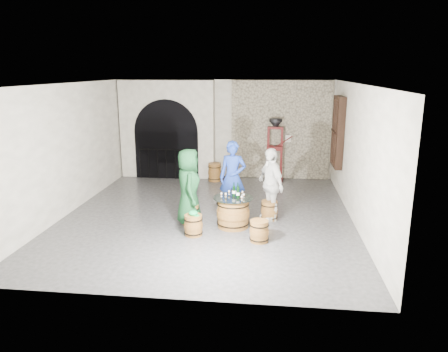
# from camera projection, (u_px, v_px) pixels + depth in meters

# --- Properties ---
(ground) EXTENTS (8.00, 8.00, 0.00)m
(ground) POSITION_uv_depth(u_px,v_px,m) (208.00, 215.00, 10.55)
(ground) COLOR #2E2E30
(ground) RESTS_ON ground
(wall_back) EXTENTS (8.00, 0.00, 8.00)m
(wall_back) POSITION_uv_depth(u_px,v_px,m) (226.00, 129.00, 14.01)
(wall_back) COLOR silver
(wall_back) RESTS_ON ground
(wall_front) EXTENTS (8.00, 0.00, 8.00)m
(wall_front) POSITION_uv_depth(u_px,v_px,m) (167.00, 202.00, 6.31)
(wall_front) COLOR silver
(wall_front) RESTS_ON ground
(wall_left) EXTENTS (0.00, 8.00, 8.00)m
(wall_left) POSITION_uv_depth(u_px,v_px,m) (69.00, 149.00, 10.55)
(wall_left) COLOR silver
(wall_left) RESTS_ON ground
(wall_right) EXTENTS (0.00, 8.00, 8.00)m
(wall_right) POSITION_uv_depth(u_px,v_px,m) (357.00, 155.00, 9.77)
(wall_right) COLOR silver
(wall_right) RESTS_ON ground
(ceiling) EXTENTS (8.00, 8.00, 0.00)m
(ceiling) POSITION_uv_depth(u_px,v_px,m) (207.00, 84.00, 9.77)
(ceiling) COLOR beige
(ceiling) RESTS_ON wall_back
(stone_facing_panel) EXTENTS (3.20, 0.12, 3.18)m
(stone_facing_panel) POSITION_uv_depth(u_px,v_px,m) (281.00, 130.00, 13.76)
(stone_facing_panel) COLOR #AFA58B
(stone_facing_panel) RESTS_ON ground
(arched_opening) EXTENTS (3.10, 0.60, 3.19)m
(arched_opening) POSITION_uv_depth(u_px,v_px,m) (168.00, 130.00, 13.97)
(arched_opening) COLOR silver
(arched_opening) RESTS_ON ground
(shuttered_window) EXTENTS (0.23, 1.10, 2.00)m
(shuttered_window) POSITION_uv_depth(u_px,v_px,m) (338.00, 132.00, 12.05)
(shuttered_window) COLOR black
(shuttered_window) RESTS_ON wall_right
(barrel_table) EXTENTS (0.91, 0.91, 0.71)m
(barrel_table) POSITION_uv_depth(u_px,v_px,m) (233.00, 212.00, 9.68)
(barrel_table) COLOR brown
(barrel_table) RESTS_ON ground
(barrel_stool_left) EXTENTS (0.42, 0.42, 0.46)m
(barrel_stool_left) POSITION_uv_depth(u_px,v_px,m) (191.00, 214.00, 9.92)
(barrel_stool_left) COLOR brown
(barrel_stool_left) RESTS_ON ground
(barrel_stool_far) EXTENTS (0.42, 0.42, 0.46)m
(barrel_stool_far) POSITION_uv_depth(u_px,v_px,m) (233.00, 204.00, 10.70)
(barrel_stool_far) COLOR brown
(barrel_stool_far) RESTS_ON ground
(barrel_stool_right) EXTENTS (0.42, 0.42, 0.46)m
(barrel_stool_right) POSITION_uv_depth(u_px,v_px,m) (269.00, 210.00, 10.19)
(barrel_stool_right) COLOR brown
(barrel_stool_right) RESTS_ON ground
(barrel_stool_near_right) EXTENTS (0.42, 0.42, 0.46)m
(barrel_stool_near_right) POSITION_uv_depth(u_px,v_px,m) (259.00, 231.00, 8.88)
(barrel_stool_near_right) COLOR brown
(barrel_stool_near_right) RESTS_ON ground
(barrel_stool_near_left) EXTENTS (0.42, 0.42, 0.46)m
(barrel_stool_near_left) POSITION_uv_depth(u_px,v_px,m) (193.00, 225.00, 9.22)
(barrel_stool_near_left) COLOR brown
(barrel_stool_near_left) RESTS_ON ground
(green_cap) EXTENTS (0.24, 0.20, 0.11)m
(green_cap) POSITION_uv_depth(u_px,v_px,m) (193.00, 213.00, 9.15)
(green_cap) COLOR #0C8C3E
(green_cap) RESTS_ON barrel_stool_near_left
(person_green) EXTENTS (0.75, 0.98, 1.78)m
(person_green) POSITION_uv_depth(u_px,v_px,m) (189.00, 187.00, 9.76)
(person_green) COLOR #103B1C
(person_green) RESTS_ON ground
(person_blue) EXTENTS (0.70, 0.49, 1.82)m
(person_blue) POSITION_uv_depth(u_px,v_px,m) (233.00, 177.00, 10.55)
(person_blue) COLOR #1B3696
(person_blue) RESTS_ON ground
(person_white) EXTENTS (0.88, 1.10, 1.75)m
(person_white) POSITION_uv_depth(u_px,v_px,m) (270.00, 184.00, 10.04)
(person_white) COLOR silver
(person_white) RESTS_ON ground
(wine_bottle_left) EXTENTS (0.08, 0.08, 0.32)m
(wine_bottle_left) POSITION_uv_depth(u_px,v_px,m) (234.00, 191.00, 9.65)
(wine_bottle_left) COLOR black
(wine_bottle_left) RESTS_ON barrel_table
(wine_bottle_center) EXTENTS (0.08, 0.08, 0.32)m
(wine_bottle_center) POSITION_uv_depth(u_px,v_px,m) (238.00, 192.00, 9.51)
(wine_bottle_center) COLOR black
(wine_bottle_center) RESTS_ON barrel_table
(wine_bottle_right) EXTENTS (0.08, 0.08, 0.32)m
(wine_bottle_right) POSITION_uv_depth(u_px,v_px,m) (238.00, 191.00, 9.64)
(wine_bottle_right) COLOR black
(wine_bottle_right) RESTS_ON barrel_table
(tasting_glass_a) EXTENTS (0.05, 0.05, 0.10)m
(tasting_glass_a) POSITION_uv_depth(u_px,v_px,m) (226.00, 195.00, 9.60)
(tasting_glass_a) COLOR #AD6121
(tasting_glass_a) RESTS_ON barrel_table
(tasting_glass_b) EXTENTS (0.05, 0.05, 0.10)m
(tasting_glass_b) POSITION_uv_depth(u_px,v_px,m) (244.00, 196.00, 9.55)
(tasting_glass_b) COLOR #AD6121
(tasting_glass_b) RESTS_ON barrel_table
(tasting_glass_c) EXTENTS (0.05, 0.05, 0.10)m
(tasting_glass_c) POSITION_uv_depth(u_px,v_px,m) (229.00, 192.00, 9.81)
(tasting_glass_c) COLOR #AD6121
(tasting_glass_c) RESTS_ON barrel_table
(tasting_glass_d) EXTENTS (0.05, 0.05, 0.10)m
(tasting_glass_d) POSITION_uv_depth(u_px,v_px,m) (242.00, 193.00, 9.77)
(tasting_glass_d) COLOR #AD6121
(tasting_glass_d) RESTS_ON barrel_table
(tasting_glass_e) EXTENTS (0.05, 0.05, 0.10)m
(tasting_glass_e) POSITION_uv_depth(u_px,v_px,m) (242.00, 198.00, 9.38)
(tasting_glass_e) COLOR #AD6121
(tasting_glass_e) RESTS_ON barrel_table
(tasting_glass_f) EXTENTS (0.05, 0.05, 0.10)m
(tasting_glass_f) POSITION_uv_depth(u_px,v_px,m) (221.00, 195.00, 9.63)
(tasting_glass_f) COLOR #AD6121
(tasting_glass_f) RESTS_ON barrel_table
(side_barrel) EXTENTS (0.44, 0.44, 0.58)m
(side_barrel) POSITION_uv_depth(u_px,v_px,m) (215.00, 172.00, 13.72)
(side_barrel) COLOR brown
(side_barrel) RESTS_ON ground
(corking_press) EXTENTS (0.84, 0.48, 2.02)m
(corking_press) POSITION_uv_depth(u_px,v_px,m) (275.00, 145.00, 13.48)
(corking_press) COLOR #53100D
(corking_press) RESTS_ON ground
(control_box) EXTENTS (0.18, 0.10, 0.22)m
(control_box) POSITION_uv_depth(u_px,v_px,m) (288.00, 138.00, 13.71)
(control_box) COLOR silver
(control_box) RESTS_ON wall_back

